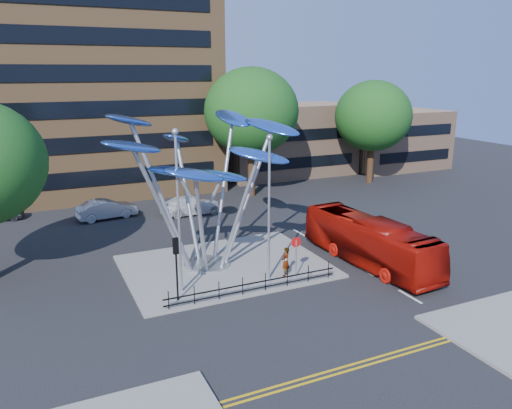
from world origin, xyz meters
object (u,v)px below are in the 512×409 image
street_lamp_left (178,198)px  parked_car_right (192,205)px  no_entry_sign_island (296,250)px  traffic_light_island (176,256)px  pedestrian (286,262)px  leaf_sculpture (202,156)px  tree_right (251,111)px  tree_far (373,116)px  red_bus (369,241)px  street_lamp_right (269,195)px  parked_car_mid (106,209)px

street_lamp_left → parked_car_right: size_ratio=1.67×
street_lamp_left → no_entry_sign_island: 7.47m
traffic_light_island → pedestrian: traffic_light_island is taller
leaf_sculpture → pedestrian: 7.83m
tree_right → tree_far: 14.03m
red_bus → parked_car_right: bearing=109.8°
tree_far → leaf_sculpture: 28.53m
tree_far → traffic_light_island: (-27.00, -19.50, -4.49)m
tree_far → no_entry_sign_island: tree_far is taller
leaf_sculpture → street_lamp_left: (-2.43, -3.18, -1.52)m
street_lamp_right → pedestrian: bearing=1.6°
leaf_sculpture → red_bus: bearing=-22.1°
tree_right → traffic_light_island: bearing=-123.7°
parked_car_mid → parked_car_right: size_ratio=0.91×
tree_far → traffic_light_island: bearing=-144.2°
tree_far → parked_car_mid: (-27.97, -2.15, -6.31)m
parked_car_mid → red_bus: bearing=-150.2°
street_lamp_left → street_lamp_right: street_lamp_left is taller
tree_far → parked_car_right: (-21.22, -3.78, -6.34)m
traffic_light_island → no_entry_sign_island: bearing=0.1°
tree_far → no_entry_sign_island: size_ratio=4.41×
street_lamp_right → red_bus: (6.88, -0.15, -3.62)m
pedestrian → parked_car_mid: (-7.58, 16.82, -0.22)m
tree_right → traffic_light_island: (-13.00, -19.50, -5.42)m
tree_far → pedestrian: (-20.38, -18.97, -6.09)m
parked_car_right → red_bus: bearing=-155.8°
tree_far → parked_car_mid: tree_far is taller
street_lamp_right → pedestrian: size_ratio=4.82×
tree_right → no_entry_sign_island: 21.31m
street_lamp_right → leaf_sculpture: bearing=124.9°
tree_far → tree_right: bearing=-180.0°
tree_far → leaf_sculpture: tree_far is taller
street_lamp_left → pedestrian: (6.12, -0.47, -4.34)m
street_lamp_left → traffic_light_island: 2.96m
tree_right → street_lamp_right: bearing=-111.5°
pedestrian → parked_car_mid: 18.45m
leaf_sculpture → parked_car_mid: size_ratio=2.64×
no_entry_sign_island → red_bus: (5.38, 0.33, -0.34)m
tree_right → no_entry_sign_island: size_ratio=4.94×
street_lamp_left → no_entry_sign_island: (6.50, -0.98, -3.54)m
traffic_light_island → street_lamp_left: bearing=63.4°
tree_right → tree_far: size_ratio=1.12×
traffic_light_island → red_bus: bearing=1.6°
pedestrian → parked_car_right: (-0.84, 15.19, -0.25)m
street_lamp_right → red_bus: size_ratio=0.79×
pedestrian → parked_car_right: bearing=-117.6°
tree_right → no_entry_sign_island: bearing=-107.1°
tree_right → tree_far: bearing=0.0°
tree_far → no_entry_sign_island: 28.42m
leaf_sculpture → street_lamp_right: leaf_sculpture is taller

